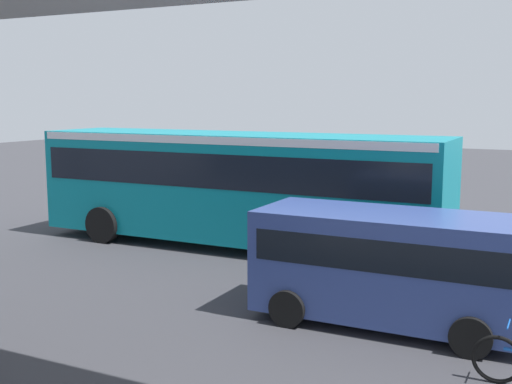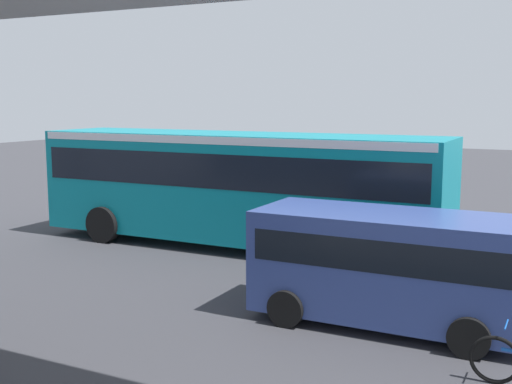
% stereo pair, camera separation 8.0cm
% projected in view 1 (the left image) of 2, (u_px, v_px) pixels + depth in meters
% --- Properties ---
extents(ground, '(80.00, 80.00, 0.00)m').
position_uv_depth(ground, '(231.00, 246.00, 17.90)').
color(ground, '#38383D').
extents(city_bus, '(11.54, 2.85, 3.15)m').
position_uv_depth(city_bus, '(237.00, 180.00, 17.54)').
color(city_bus, '#0C8493').
rests_on(city_bus, ground).
extents(parked_van, '(4.80, 2.17, 2.05)m').
position_uv_depth(parked_van, '(390.00, 261.00, 11.53)').
color(parked_van, '#33478C').
rests_on(parked_van, ground).
extents(pedestrian, '(0.38, 0.38, 1.79)m').
position_uv_depth(pedestrian, '(253.00, 192.00, 22.09)').
color(pedestrian, '#2D2D38').
rests_on(pedestrian, ground).
extents(lane_dash_leftmost, '(2.00, 0.20, 0.01)m').
position_uv_depth(lane_dash_leftmost, '(397.00, 240.00, 18.62)').
color(lane_dash_leftmost, silver).
rests_on(lane_dash_leftmost, ground).
extents(lane_dash_left, '(2.00, 0.20, 0.01)m').
position_uv_depth(lane_dash_left, '(273.00, 228.00, 20.38)').
color(lane_dash_left, silver).
rests_on(lane_dash_left, ground).
extents(lane_dash_centre, '(2.00, 0.20, 0.01)m').
position_uv_depth(lane_dash_centre, '(169.00, 217.00, 22.14)').
color(lane_dash_centre, silver).
rests_on(lane_dash_centre, ground).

